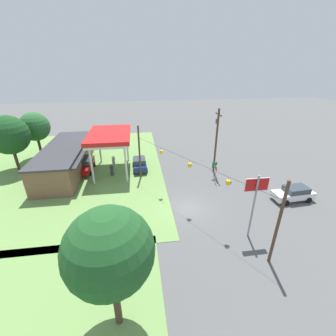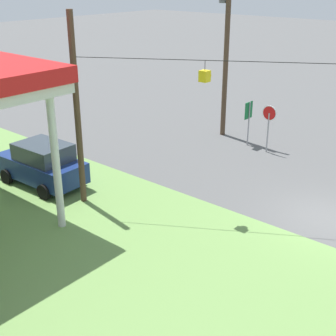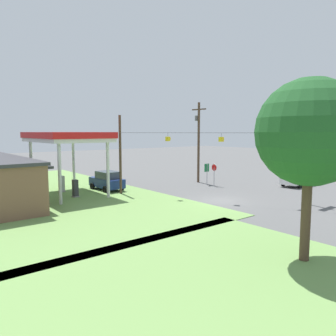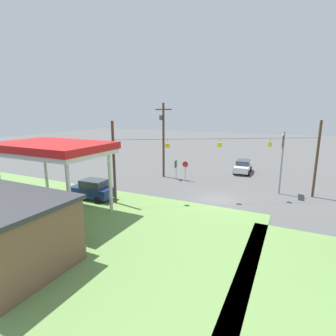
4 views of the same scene
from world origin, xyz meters
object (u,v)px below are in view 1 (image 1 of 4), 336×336
object	(u,v)px
fuel_pump_near	(112,171)
route_sign	(214,167)
tree_west_verge	(109,251)
tree_far_back	(35,127)
gas_station_store	(66,159)
fuel_pump_far	(114,162)
car_at_pumps_rear	(85,165)
utility_pole_main	(216,138)
car_at_pumps_front	(140,164)
gas_station_canopy	(109,136)
stop_sign_roadside	(216,170)
tree_behind_station	(9,135)
car_on_crossroad	(294,193)
stop_sign_overhead	(255,194)

from	to	relation	value
fuel_pump_near	route_sign	bearing A→B (deg)	-100.55
tree_west_verge	tree_far_back	distance (m)	33.29
gas_station_store	fuel_pump_far	distance (m)	6.89
car_at_pumps_rear	tree_far_back	bearing A→B (deg)	-127.09
route_sign	tree_far_back	xyz separation A→B (m)	(11.66, 27.01, 3.61)
tree_west_verge	route_sign	bearing A→B (deg)	-33.84
utility_pole_main	car_at_pumps_front	bearing A→B (deg)	79.48
gas_station_canopy	utility_pole_main	distance (m)	15.15
gas_station_store	stop_sign_roadside	xyz separation A→B (m)	(-6.52, -20.82, -0.13)
stop_sign_roadside	route_sign	distance (m)	1.37
gas_station_store	utility_pole_main	xyz separation A→B (m)	(-3.10, -21.73, 3.28)
car_at_pumps_rear	tree_behind_station	size ratio (longest dim) A/B	0.63
fuel_pump_far	utility_pole_main	world-z (taller)	utility_pole_main
gas_station_canopy	route_sign	xyz separation A→B (m)	(-4.29, -14.33, -3.67)
car_on_crossroad	route_sign	bearing A→B (deg)	-45.71
car_at_pumps_front	stop_sign_roadside	size ratio (longest dim) A/B	1.70
gas_station_store	fuel_pump_near	xyz separation A→B (m)	(-2.51, -6.75, -1.18)
gas_station_store	tree_west_verge	distance (m)	25.28
car_on_crossroad	stop_sign_roadside	size ratio (longest dim) A/B	1.96
gas_station_store	route_sign	world-z (taller)	gas_station_store
stop_sign_roadside	stop_sign_overhead	size ratio (longest dim) A/B	0.39
utility_pole_main	gas_station_store	bearing A→B (deg)	81.89
gas_station_store	fuel_pump_far	world-z (taller)	gas_station_store
fuel_pump_far	stop_sign_overhead	xyz separation A→B (m)	(-17.76, -13.74, 3.82)
tree_west_verge	utility_pole_main	bearing A→B (deg)	-32.38
car_at_pumps_rear	tree_far_back	xyz separation A→B (m)	(6.86, 8.66, 4.31)
tree_behind_station	tree_far_back	xyz separation A→B (m)	(5.03, -1.59, -0.14)
gas_station_canopy	tree_far_back	xyz separation A→B (m)	(7.37, 12.68, -0.06)
gas_station_canopy	route_sign	bearing A→B (deg)	-106.68
car_at_pumps_front	stop_sign_roadside	distance (m)	11.47
fuel_pump_near	stop_sign_roadside	size ratio (longest dim) A/B	0.65
stop_sign_roadside	tree_behind_station	world-z (taller)	tree_behind_station
fuel_pump_near	route_sign	size ratio (longest dim) A/B	0.67
fuel_pump_far	tree_far_back	xyz separation A→B (m)	(5.74, 12.68, 4.55)
fuel_pump_near	utility_pole_main	size ratio (longest dim) A/B	0.17
car_at_pumps_front	stop_sign_overhead	distance (m)	19.03
fuel_pump_near	car_at_pumps_rear	bearing A→B (deg)	62.12
car_on_crossroad	fuel_pump_far	bearing A→B (deg)	-33.74
fuel_pump_near	stop_sign_roadside	bearing A→B (deg)	-105.92
gas_station_canopy	tree_west_verge	world-z (taller)	tree_west_verge
gas_station_canopy	stop_sign_roadside	distance (m)	15.57
gas_station_store	car_on_crossroad	xyz separation A→B (m)	(-11.96, -28.56, -1.05)
gas_station_canopy	tree_far_back	distance (m)	14.66
gas_station_canopy	fuel_pump_near	xyz separation A→B (m)	(-1.62, -0.00, -4.61)
car_on_crossroad	stop_sign_overhead	xyz separation A→B (m)	(-5.06, 8.08, 3.69)
car_at_pumps_rear	tree_west_verge	bearing A→B (deg)	16.40
tree_behind_station	route_sign	bearing A→B (deg)	-103.06
stop_sign_overhead	car_on_crossroad	bearing A→B (deg)	-57.93
fuel_pump_far	tree_far_back	bearing A→B (deg)	65.64
fuel_pump_far	utility_pole_main	distance (m)	16.10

